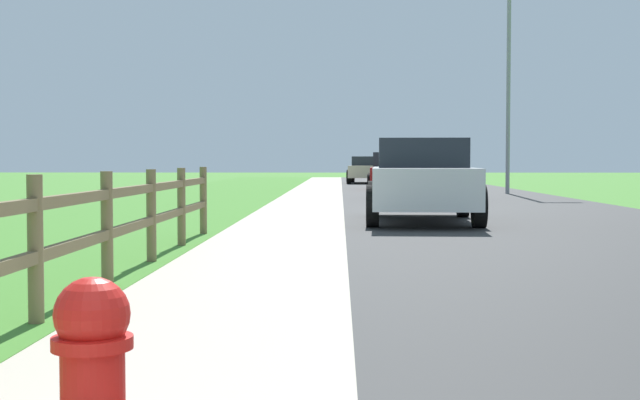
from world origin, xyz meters
name	(u,v)px	position (x,y,z in m)	size (l,w,h in m)	color
ground_plane	(343,200)	(0.00, 25.00, 0.00)	(120.00, 120.00, 0.00)	#44832E
road_asphalt	(455,197)	(3.50, 27.00, 0.00)	(7.00, 66.00, 0.01)	#333333
curb_concrete	(247,197)	(-3.00, 27.00, 0.00)	(6.00, 66.00, 0.01)	#BDB09E
grass_verge	(200,197)	(-4.50, 27.00, 0.01)	(5.00, 66.00, 0.00)	#44832E
rail_fence	(76,228)	(-2.22, 6.33, 0.61)	(0.11, 13.42, 1.05)	brown
parked_suv_white	(422,179)	(1.45, 15.92, 0.80)	(2.19, 4.74, 1.55)	white
parked_car_blue	(415,173)	(2.16, 26.00, 0.76)	(2.07, 4.76, 1.49)	navy
parked_car_red	(394,171)	(2.05, 34.63, 0.73)	(2.21, 4.35, 1.47)	maroon
parked_car_beige	(368,169)	(1.36, 44.67, 0.70)	(2.28, 5.00, 1.36)	#C6B793
street_lamp	(511,73)	(5.84, 30.16, 4.16)	(1.17, 0.20, 7.09)	gray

